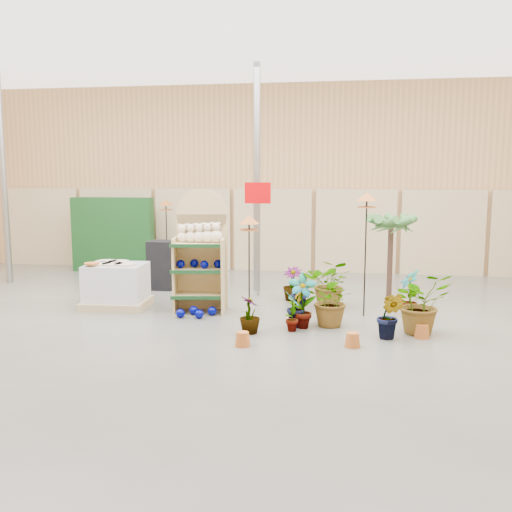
{
  "coord_description": "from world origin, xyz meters",
  "views": [
    {
      "loc": [
        1.78,
        -7.8,
        2.36
      ],
      "look_at": [
        0.3,
        1.5,
        1.0
      ],
      "focal_mm": 40.0,
      "sensor_mm": 36.0,
      "label": 1
    }
  ],
  "objects_px": {
    "display_shelf": "(201,255)",
    "bird_table_front": "(249,223)",
    "pallet_stack": "(116,286)",
    "potted_plant_2": "(329,300)"
  },
  "relations": [
    {
      "from": "display_shelf",
      "to": "bird_table_front",
      "type": "relative_size",
      "value": 1.25
    },
    {
      "from": "display_shelf",
      "to": "pallet_stack",
      "type": "bearing_deg",
      "value": 174.09
    },
    {
      "from": "display_shelf",
      "to": "potted_plant_2",
      "type": "distance_m",
      "value": 2.44
    },
    {
      "from": "pallet_stack",
      "to": "display_shelf",
      "type": "bearing_deg",
      "value": -0.68
    },
    {
      "from": "pallet_stack",
      "to": "bird_table_front",
      "type": "bearing_deg",
      "value": -9.82
    },
    {
      "from": "bird_table_front",
      "to": "potted_plant_2",
      "type": "relative_size",
      "value": 2.0
    },
    {
      "from": "display_shelf",
      "to": "pallet_stack",
      "type": "xyz_separation_m",
      "value": [
        -1.54,
        -0.07,
        -0.57
      ]
    },
    {
      "from": "display_shelf",
      "to": "bird_table_front",
      "type": "xyz_separation_m",
      "value": [
        0.91,
        -0.35,
        0.6
      ]
    },
    {
      "from": "pallet_stack",
      "to": "potted_plant_2",
      "type": "relative_size",
      "value": 1.36
    },
    {
      "from": "display_shelf",
      "to": "potted_plant_2",
      "type": "bearing_deg",
      "value": -27.97
    }
  ]
}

